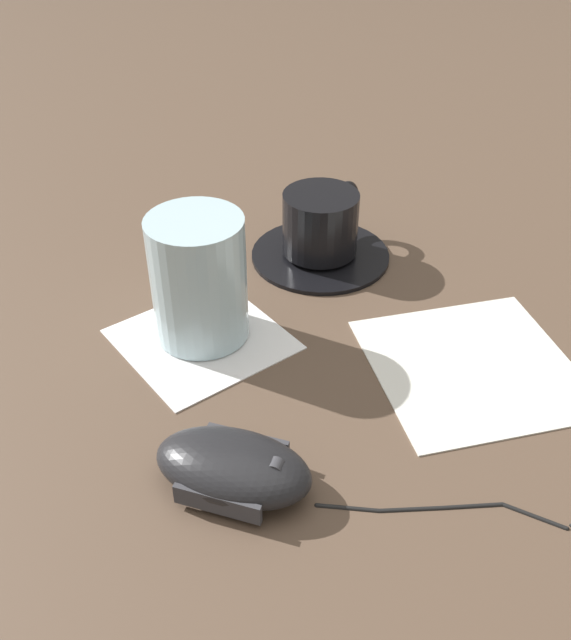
% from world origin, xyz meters
% --- Properties ---
extents(ground_plane, '(3.00, 3.00, 0.00)m').
position_xyz_m(ground_plane, '(0.00, 0.00, 0.00)').
color(ground_plane, brown).
extents(saucer, '(0.14, 0.14, 0.01)m').
position_xyz_m(saucer, '(-0.11, -0.08, 0.00)').
color(saucer, black).
rests_on(saucer, ground).
extents(coffee_cup, '(0.10, 0.07, 0.06)m').
position_xyz_m(coffee_cup, '(-0.11, -0.09, 0.04)').
color(coffee_cup, black).
rests_on(coffee_cup, saucer).
extents(computer_mouse, '(0.11, 0.12, 0.03)m').
position_xyz_m(computer_mouse, '(0.14, 0.09, 0.02)').
color(computer_mouse, black).
rests_on(computer_mouse, ground).
extents(mouse_cable, '(0.11, 0.28, 0.00)m').
position_xyz_m(mouse_cable, '(0.03, 0.26, 0.00)').
color(mouse_cable, black).
rests_on(mouse_cable, ground).
extents(napkin_under_glass, '(0.14, 0.14, 0.00)m').
position_xyz_m(napkin_under_glass, '(0.06, -0.05, 0.00)').
color(napkin_under_glass, white).
rests_on(napkin_under_glass, ground).
extents(drinking_glass, '(0.08, 0.08, 0.11)m').
position_xyz_m(drinking_glass, '(0.06, -0.06, 0.06)').
color(drinking_glass, silver).
rests_on(drinking_glass, napkin_under_glass).
extents(napkin_spare, '(0.22, 0.22, 0.00)m').
position_xyz_m(napkin_spare, '(-0.08, 0.12, 0.00)').
color(napkin_spare, silver).
rests_on(napkin_spare, ground).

